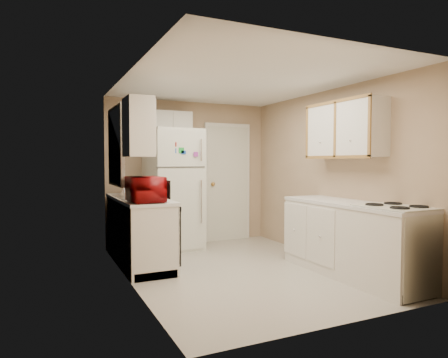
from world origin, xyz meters
name	(u,v)px	position (x,y,z in m)	size (l,w,h in m)	color
floor	(240,270)	(0.00, 0.00, 0.00)	(3.80, 3.80, 0.00)	beige
ceiling	(241,82)	(0.00, 0.00, 2.40)	(3.80, 3.80, 0.00)	white
wall_left	(130,179)	(-1.40, 0.00, 1.20)	(3.80, 3.80, 0.00)	tan
wall_right	(328,175)	(1.40, 0.00, 1.20)	(3.80, 3.80, 0.00)	tan
wall_back	(189,173)	(0.00, 1.90, 1.20)	(2.80, 2.80, 0.00)	tan
wall_front	(344,185)	(0.00, -1.90, 1.20)	(2.80, 2.80, 0.00)	tan
left_counter	(139,230)	(-1.10, 0.90, 0.45)	(0.60, 1.80, 0.90)	silver
dishwasher	(173,233)	(-0.81, 0.30, 0.49)	(0.03, 0.58, 0.72)	black
sink	(136,200)	(-1.10, 1.05, 0.86)	(0.54, 0.74, 0.16)	gray
microwave	(146,190)	(-1.15, 0.28, 1.05)	(0.31, 0.56, 0.37)	maroon
soap_bottle	(126,188)	(-1.15, 1.54, 1.00)	(0.09, 0.09, 0.19)	silver
window_blinds	(117,146)	(-1.36, 1.05, 1.60)	(0.10, 0.98, 1.08)	silver
upper_cabinet_left	(138,127)	(-1.25, 0.22, 1.80)	(0.30, 0.45, 0.70)	silver
refrigerator	(173,189)	(-0.40, 1.55, 0.95)	(0.78, 0.76, 1.90)	silver
cabinet_over_fridge	(169,124)	(-0.40, 1.75, 2.00)	(0.70, 0.30, 0.40)	silver
interior_door	(228,182)	(0.70, 1.86, 1.02)	(0.86, 0.06, 2.08)	silver
right_counter	(351,239)	(1.10, -0.80, 0.45)	(0.60, 2.00, 0.90)	silver
stove	(395,248)	(1.15, -1.42, 0.46)	(0.61, 0.75, 0.92)	silver
upper_cabinet_right	(345,130)	(1.25, -0.50, 1.80)	(0.30, 1.20, 0.70)	silver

